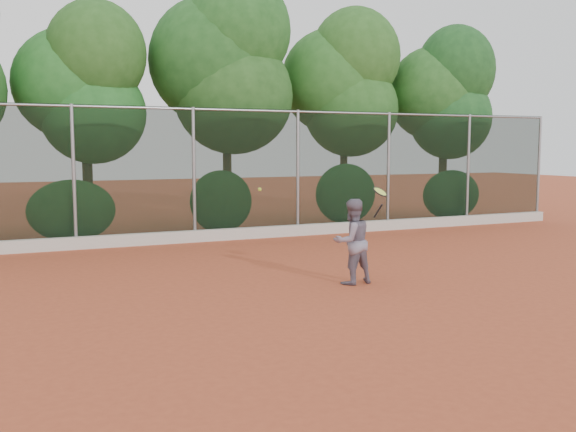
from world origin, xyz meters
name	(u,v)px	position (x,y,z in m)	size (l,w,h in m)	color
ground	(313,297)	(0.00, 0.00, 0.00)	(80.00, 80.00, 0.00)	#AD4729
concrete_curb	(197,236)	(0.00, 6.82, 0.15)	(24.00, 0.20, 0.30)	beige
tennis_player	(352,241)	(1.11, 0.65, 0.77)	(0.75, 0.59, 1.55)	slate
chainlink_fence	(194,171)	(0.00, 7.00, 1.86)	(24.09, 0.09, 3.50)	black
foliage_backdrop	(154,78)	(-0.55, 8.98, 4.40)	(23.70, 3.63, 7.55)	#3B2716
tennis_racket	(380,194)	(1.60, 0.51, 1.63)	(0.37, 0.35, 0.57)	black
tennis_ball_in_flight	(260,189)	(-0.62, 0.80, 1.75)	(0.06, 0.06, 0.06)	#AFC92D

